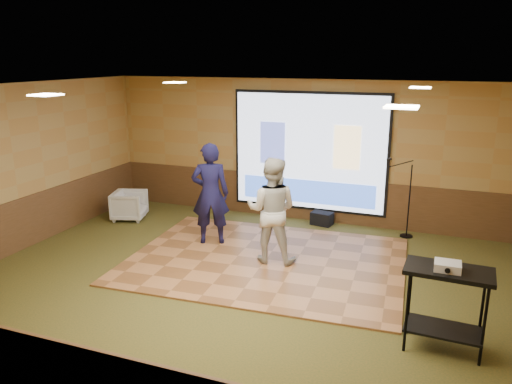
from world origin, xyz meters
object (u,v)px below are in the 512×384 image
at_px(projector_screen, 309,153).
at_px(dance_floor, 266,260).
at_px(player_left, 210,194).
at_px(projector, 448,266).
at_px(av_table, 447,292).
at_px(mic_stand, 405,212).
at_px(player_right, 272,210).
at_px(banquet_chair, 130,205).
at_px(duffel_bag, 322,218).

relative_size(projector_screen, dance_floor, 0.71).
distance_m(player_left, projector, 4.70).
distance_m(av_table, mic_stand, 4.00).
height_order(av_table, projector, projector).
xyz_separation_m(dance_floor, player_right, (0.10, -0.00, 0.92)).
distance_m(projector_screen, player_right, 2.50).
distance_m(player_left, mic_stand, 3.82).
xyz_separation_m(player_right, projector, (2.78, -1.82, 0.16)).
relative_size(player_left, banquet_chair, 2.77).
distance_m(banquet_chair, duffel_bag, 4.17).
height_order(dance_floor, player_right, player_right).
relative_size(av_table, mic_stand, 0.67).
bearing_deg(projector, projector_screen, 123.36).
relative_size(player_left, mic_stand, 1.22).
bearing_deg(av_table, player_right, 147.68).
relative_size(mic_stand, banquet_chair, 2.28).
bearing_deg(av_table, mic_stand, 101.11).
bearing_deg(mic_stand, av_table, -92.24).
height_order(player_left, duffel_bag, player_left).
xyz_separation_m(dance_floor, player_left, (-1.25, 0.42, 0.97)).
distance_m(dance_floor, player_left, 1.64).
distance_m(dance_floor, projector, 3.57).
distance_m(player_left, duffel_bag, 2.64).
height_order(projector_screen, player_left, projector_screen).
distance_m(dance_floor, duffel_bag, 2.30).
distance_m(dance_floor, player_right, 0.93).
xyz_separation_m(dance_floor, duffel_bag, (0.45, 2.26, 0.12)).
distance_m(projector, banquet_chair, 7.12).
bearing_deg(player_left, player_right, 139.48).
bearing_deg(player_left, av_table, 129.07).
height_order(projector_screen, mic_stand, projector_screen).
bearing_deg(av_table, projector, -118.79).
relative_size(player_left, duffel_bag, 4.40).
bearing_deg(projector, mic_stand, 100.74).
bearing_deg(dance_floor, av_table, -31.48).
height_order(av_table, duffel_bag, av_table).
relative_size(dance_floor, player_left, 2.44).
height_order(av_table, banquet_chair, av_table).
bearing_deg(banquet_chair, av_table, -131.85).
xyz_separation_m(dance_floor, av_table, (2.90, -1.78, 0.74)).
height_order(dance_floor, av_table, av_table).
distance_m(player_right, projector, 3.32).
xyz_separation_m(dance_floor, mic_stand, (2.13, 2.14, 0.48)).
bearing_deg(player_left, banquet_chair, -40.15).
bearing_deg(duffel_bag, projector_screen, 153.33).
bearing_deg(player_right, duffel_bag, -105.01).
bearing_deg(duffel_bag, mic_stand, -3.97).
xyz_separation_m(player_left, mic_stand, (3.38, 1.72, -0.49)).
distance_m(projector, duffel_bag, 4.84).
relative_size(av_table, duffel_bag, 2.42).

